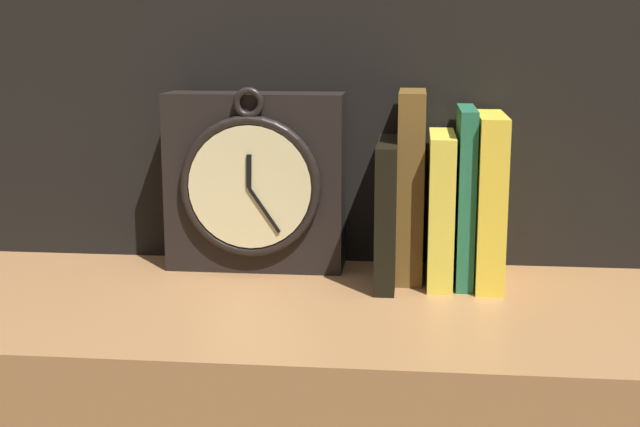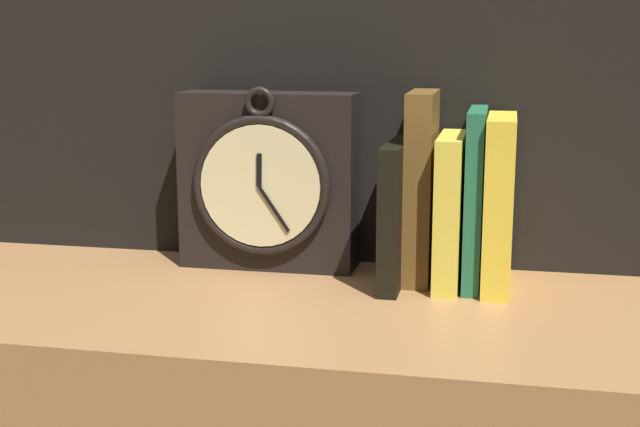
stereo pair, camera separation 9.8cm
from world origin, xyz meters
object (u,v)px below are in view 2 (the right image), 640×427
(book_slot2_yellow, at_px, (450,210))
(book_slot3_green, at_px, (475,198))
(book_slot0_black, at_px, (395,213))
(book_slot4_yellow, at_px, (499,203))
(book_slot1_brown, at_px, (421,187))
(clock, at_px, (268,181))

(book_slot2_yellow, height_order, book_slot3_green, book_slot3_green)
(book_slot0_black, xyz_separation_m, book_slot4_yellow, (0.12, 0.01, 0.02))
(book_slot3_green, bearing_deg, book_slot0_black, -172.30)
(book_slot2_yellow, bearing_deg, book_slot0_black, -172.20)
(book_slot0_black, xyz_separation_m, book_slot3_green, (0.09, 0.01, 0.02))
(book_slot0_black, relative_size, book_slot3_green, 0.81)
(book_slot3_green, bearing_deg, book_slot4_yellow, -10.24)
(book_slot1_brown, relative_size, book_slot3_green, 1.09)
(book_slot0_black, bearing_deg, clock, 167.35)
(book_slot2_yellow, relative_size, book_slot4_yellow, 0.88)
(book_slot0_black, xyz_separation_m, book_slot1_brown, (0.03, 0.02, 0.03))
(clock, relative_size, book_slot4_yellow, 1.15)
(clock, relative_size, book_slot1_brown, 1.02)
(book_slot0_black, bearing_deg, book_slot1_brown, 37.18)
(clock, height_order, book_slot0_black, clock)
(clock, height_order, book_slot3_green, clock)
(book_slot1_brown, xyz_separation_m, book_slot2_yellow, (0.04, -0.01, -0.02))
(book_slot4_yellow, bearing_deg, clock, 174.02)
(book_slot0_black, bearing_deg, book_slot2_yellow, 7.80)
(book_slot2_yellow, bearing_deg, book_slot1_brown, 161.23)
(book_slot0_black, height_order, book_slot2_yellow, book_slot2_yellow)
(book_slot3_green, height_order, book_slot4_yellow, book_slot3_green)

